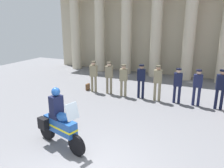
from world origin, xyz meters
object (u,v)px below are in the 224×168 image
officer_in_row_2 (123,78)px  motorcycle_with_rider (59,122)px  officer_in_row_4 (158,80)px  briefcase_on_ground (88,87)px  officer_in_row_5 (178,83)px  officer_in_row_1 (109,75)px  officer_in_row_3 (141,79)px  officer_in_row_0 (94,74)px  officer_in_row_6 (197,85)px  officer_in_row_7 (221,86)px

officer_in_row_2 → motorcycle_with_rider: size_ratio=0.81×
officer_in_row_4 → briefcase_on_ground: (-3.96, 0.12, -0.85)m
officer_in_row_2 → officer_in_row_4: bearing=172.7°
officer_in_row_2 → officer_in_row_5: officer_in_row_5 is taller
officer_in_row_1 → officer_in_row_3: (1.75, 0.02, 0.00)m
officer_in_row_0 → briefcase_on_ground: (-0.48, 0.15, -0.83)m
officer_in_row_4 → officer_in_row_2: bearing=-7.3°
officer_in_row_5 → motorcycle_with_rider: 6.00m
officer_in_row_0 → briefcase_on_ground: bearing=-26.1°
officer_in_row_0 → officer_in_row_6: (5.25, 0.14, -0.01)m
officer_in_row_4 → officer_in_row_0: bearing=-8.0°
officer_in_row_2 → officer_in_row_5: (2.66, 0.12, 0.01)m
officer_in_row_3 → officer_in_row_2: bearing=-2.6°
officer_in_row_0 → officer_in_row_5: officer_in_row_0 is taller
officer_in_row_3 → officer_in_row_4: (0.84, -0.06, 0.02)m
officer_in_row_1 → motorcycle_with_rider: 5.36m
officer_in_row_0 → officer_in_row_4: (3.47, 0.03, 0.03)m
officer_in_row_4 → officer_in_row_6: officer_in_row_4 is taller
officer_in_row_3 → officer_in_row_7: bearing=171.3°
officer_in_row_2 → officer_in_row_0: bearing=-8.7°
officer_in_row_0 → officer_in_row_1: size_ratio=1.00×
officer_in_row_5 → officer_in_row_1: bearing=-7.7°
officer_in_row_2 → motorcycle_with_rider: bearing=80.9°
officer_in_row_3 → officer_in_row_5: (1.76, 0.03, -0.03)m
officer_in_row_2 → officer_in_row_4: (1.74, 0.04, 0.06)m
officer_in_row_7 → briefcase_on_ground: bearing=-9.2°
officer_in_row_3 → officer_in_row_4: size_ratio=0.98×
officer_in_row_6 → officer_in_row_7: 0.94m
officer_in_row_0 → officer_in_row_4: 3.47m
motorcycle_with_rider → officer_in_row_0: bearing=123.4°
officer_in_row_2 → officer_in_row_4: size_ratio=0.95×
officer_in_row_1 → officer_in_row_7: officer_in_row_7 is taller
officer_in_row_4 → officer_in_row_1: bearing=-9.3°
officer_in_row_2 → officer_in_row_5: size_ratio=0.99×
officer_in_row_0 → officer_in_row_4: size_ratio=0.98×
officer_in_row_3 → officer_in_row_4: 0.84m
officer_in_row_1 → briefcase_on_ground: bearing=-12.2°
officer_in_row_3 → officer_in_row_7: officer_in_row_7 is taller
officer_in_row_6 → motorcycle_with_rider: (-3.57, -5.37, -0.20)m
motorcycle_with_rider → officer_in_row_1: bearing=114.0°
officer_in_row_1 → officer_in_row_6: bearing=172.5°
officer_in_row_6 → motorcycle_with_rider: size_ratio=0.82×
officer_in_row_6 → officer_in_row_2: bearing=-6.1°
motorcycle_with_rider → briefcase_on_ground: 5.84m
officer_in_row_1 → officer_in_row_5: (3.50, 0.05, -0.03)m
officer_in_row_2 → briefcase_on_ground: officer_in_row_2 is taller
motorcycle_with_rider → officer_in_row_3: bearing=95.4°
officer_in_row_0 → motorcycle_with_rider: 5.50m
officer_in_row_1 → briefcase_on_ground: officer_in_row_1 is taller
briefcase_on_ground → officer_in_row_0: bearing=-17.6°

